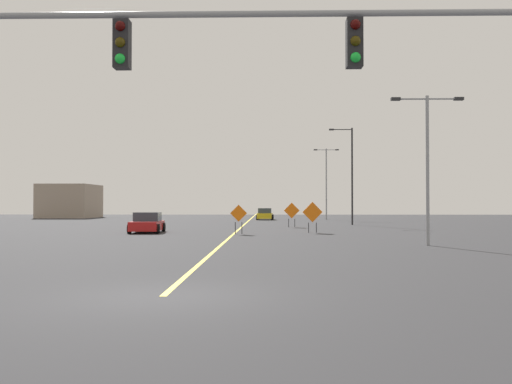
{
  "coord_description": "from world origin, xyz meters",
  "views": [
    {
      "loc": [
        2.25,
        -12.09,
        1.99
      ],
      "look_at": [
        1.41,
        27.22,
        2.79
      ],
      "focal_mm": 39.77,
      "sensor_mm": 36.0,
      "label": 1
    }
  ],
  "objects": [
    {
      "name": "traffic_signal_assembly",
      "position": [
        3.81,
        -0.01,
        4.99
      ],
      "size": [
        15.09,
        0.44,
        6.52
      ],
      "color": "gray",
      "rests_on": "ground"
    },
    {
      "name": "street_lamp_near_right",
      "position": [
        9.82,
        14.91,
        4.28
      ],
      "size": [
        3.43,
        0.24,
        7.12
      ],
      "color": "gray",
      "rests_on": "ground"
    },
    {
      "name": "street_lamp_mid_right",
      "position": [
        9.5,
        58.42,
        5.15
      ],
      "size": [
        3.13,
        0.24,
        8.83
      ],
      "color": "gray",
      "rests_on": "ground"
    },
    {
      "name": "construction_sign_median_far",
      "position": [
        0.33,
        24.73,
        1.23
      ],
      "size": [
        1.11,
        0.1,
        1.91
      ],
      "color": "orange",
      "rests_on": "ground"
    },
    {
      "name": "roadside_building_west",
      "position": [
        -25.76,
        67.41,
        2.34
      ],
      "size": [
        6.88,
        8.66,
        4.67
      ],
      "color": "gray",
      "rests_on": "ground"
    },
    {
      "name": "street_lamp_near_left",
      "position": [
        9.94,
        40.85,
        4.99
      ],
      "size": [
        2.22,
        0.24,
        9.06
      ],
      "color": "black",
      "rests_on": "ground"
    },
    {
      "name": "road_centre_stripe",
      "position": [
        0.0,
        50.04,
        0.0
      ],
      "size": [
        0.16,
        100.08,
        0.01
      ],
      "color": "yellow",
      "rests_on": "ground"
    },
    {
      "name": "construction_sign_right_lane",
      "position": [
        5.27,
        26.54,
        1.32
      ],
      "size": [
        1.38,
        0.3,
        2.11
      ],
      "color": "orange",
      "rests_on": "ground"
    },
    {
      "name": "car_red_near",
      "position": [
        -6.04,
        26.57,
        0.63
      ],
      "size": [
        2.24,
        4.03,
        1.39
      ],
      "color": "red",
      "rests_on": "ground"
    },
    {
      "name": "car_yellow_passing",
      "position": [
        1.88,
        57.43,
        0.65
      ],
      "size": [
        2.15,
        4.3,
        1.42
      ],
      "color": "gold",
      "rests_on": "ground"
    },
    {
      "name": "construction_sign_left_shoulder",
      "position": [
        4.25,
        35.69,
        1.3
      ],
      "size": [
        1.32,
        0.1,
        2.06
      ],
      "color": "orange",
      "rests_on": "ground"
    },
    {
      "name": "ground",
      "position": [
        0.0,
        0.0,
        0.0
      ],
      "size": [
        180.15,
        180.15,
        0.0
      ],
      "primitive_type": "plane",
      "color": "#2D2D30"
    }
  ]
}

